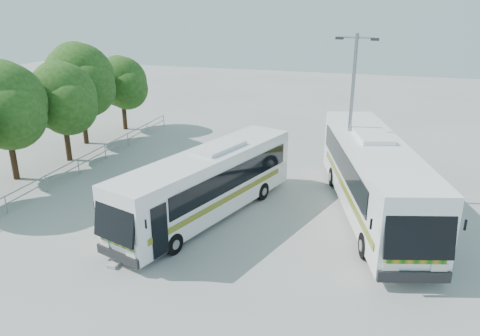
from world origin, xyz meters
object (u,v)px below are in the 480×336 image
(tree_far_d, at_px, (80,79))
(coach_main, at_px, (207,183))
(tree_far_c, at_px, (63,97))
(tree_far_e, at_px, (122,82))
(tree_far_b, at_px, (5,104))
(coach_adjacent, at_px, (373,176))
(lamppost, at_px, (351,111))

(tree_far_d, distance_m, coach_main, 16.17)
(tree_far_c, xyz_separation_m, coach_main, (11.83, -5.39, -2.48))
(tree_far_c, bearing_deg, coach_main, -24.49)
(tree_far_e, distance_m, coach_main, 18.48)
(tree_far_b, distance_m, coach_main, 13.11)
(tree_far_e, bearing_deg, tree_far_c, -86.46)
(tree_far_c, distance_m, coach_main, 13.24)
(tree_far_c, xyz_separation_m, tree_far_d, (-1.19, 3.70, 0.56))
(tree_far_b, relative_size, tree_far_c, 1.07)
(tree_far_d, xyz_separation_m, coach_main, (13.02, -9.09, -3.03))
(tree_far_e, xyz_separation_m, coach_adjacent, (20.01, -10.99, -1.85))
(tree_far_b, bearing_deg, coach_main, -6.68)
(tree_far_e, distance_m, coach_adjacent, 22.90)
(lamppost, bearing_deg, coach_adjacent, -42.47)
(tree_far_d, xyz_separation_m, tree_far_e, (0.68, 4.50, -0.93))
(tree_far_c, height_order, tree_far_d, tree_far_d)
(tree_far_b, height_order, coach_adjacent, tree_far_b)
(tree_far_d, bearing_deg, lamppost, -13.55)
(tree_far_b, distance_m, coach_adjacent, 20.58)
(tree_far_e, height_order, coach_adjacent, tree_far_e)
(tree_far_d, bearing_deg, tree_far_b, -87.77)
(tree_far_e, bearing_deg, coach_adjacent, -28.79)
(tree_far_d, distance_m, coach_adjacent, 21.86)
(tree_far_e, height_order, lamppost, lamppost)
(tree_far_c, bearing_deg, tree_far_e, 93.54)
(tree_far_c, relative_size, coach_main, 0.55)
(coach_main, distance_m, coach_adjacent, 8.10)
(tree_far_b, xyz_separation_m, tree_far_c, (0.89, 3.90, -0.31))
(tree_far_c, distance_m, coach_adjacent, 19.82)
(tree_far_d, height_order, lamppost, lamppost)
(coach_main, relative_size, coach_adjacent, 0.87)
(tree_far_b, relative_size, coach_adjacent, 0.51)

